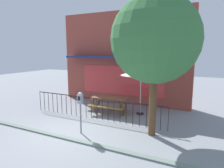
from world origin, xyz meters
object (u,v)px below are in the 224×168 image
at_px(picnic_table_left, 110,101).
at_px(street_tree, 155,40).
at_px(patio_umbrella, 141,72).
at_px(parking_meter_near, 80,102).

bearing_deg(picnic_table_left, street_tree, -32.90).
height_order(picnic_table_left, patio_umbrella, patio_umbrella).
xyz_separation_m(picnic_table_left, parking_meter_near, (0.14, -2.64, 0.59)).
relative_size(picnic_table_left, street_tree, 0.38).
height_order(picnic_table_left, parking_meter_near, parking_meter_near).
bearing_deg(parking_meter_near, patio_umbrella, 67.55).
bearing_deg(parking_meter_near, picnic_table_left, 92.95).
distance_m(patio_umbrella, street_tree, 2.72).
relative_size(patio_umbrella, street_tree, 0.46).
distance_m(picnic_table_left, patio_umbrella, 2.08).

